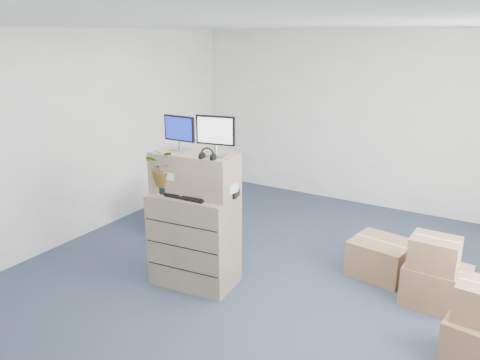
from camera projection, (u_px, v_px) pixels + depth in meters
name	position (u px, v px, depth m)	size (l,w,h in m)	color
ground	(264.00, 299.00, 5.01)	(7.00, 7.00, 0.00)	#243042
wall_back	(369.00, 120.00, 7.47)	(6.00, 0.02, 2.80)	silver
filing_cabinet_lower	(195.00, 239.00, 5.21)	(0.91, 0.56, 1.06)	gray
filing_cabinet_upper	(195.00, 173.00, 5.03)	(0.91, 0.45, 0.45)	gray
monitor_left	(179.00, 131.00, 4.99)	(0.38, 0.15, 0.38)	#99999E
monitor_right	(216.00, 133.00, 4.76)	(0.42, 0.20, 0.42)	#99999E
headphones	(207.00, 155.00, 4.68)	(0.16, 0.16, 0.02)	black
keyboard	(186.00, 196.00, 4.97)	(0.52, 0.22, 0.03)	black
mouse	(211.00, 201.00, 4.81)	(0.09, 0.06, 0.03)	silver
water_bottle	(205.00, 183.00, 5.00)	(0.08, 0.08, 0.26)	gray
phone_dock	(194.00, 190.00, 5.07)	(0.06, 0.05, 0.13)	silver
external_drive	(228.00, 193.00, 4.99)	(0.22, 0.16, 0.07)	black
tissue_box	(225.00, 186.00, 4.95)	(0.25, 0.13, 0.09)	#3C89CC
potted_plant	(165.00, 173.00, 5.01)	(0.44, 0.48, 0.42)	#B5CBA3
office_chair	(185.00, 205.00, 6.71)	(0.71, 0.66, 0.73)	slate
cardboard_boxes	(454.00, 282.00, 4.79)	(2.27, 1.96, 0.76)	brown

